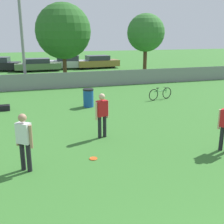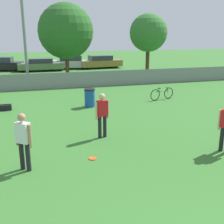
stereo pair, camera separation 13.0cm
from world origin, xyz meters
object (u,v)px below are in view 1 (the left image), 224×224
at_px(tree_near_pole, 63,31).
at_px(frisbee_disc, 93,159).
at_px(light_pole, 19,1).
at_px(tree_far_right, 146,33).
at_px(parked_car_olive, 38,65).
at_px(parked_car_tan, 98,62).
at_px(bicycle_sideline, 160,94).
at_px(trash_bin, 88,98).
at_px(player_receiver_white, 24,138).
at_px(player_defender_red, 102,112).
at_px(gear_bag_sideline, 3,108).
at_px(parked_car_silver, 68,62).

bearing_deg(tree_near_pole, frisbee_disc, -95.25).
relative_size(light_pole, tree_far_right, 1.83).
relative_size(light_pole, parked_car_olive, 2.18).
bearing_deg(parked_car_tan, tree_far_right, -77.45).
relative_size(parked_car_olive, parked_car_tan, 0.95).
height_order(bicycle_sideline, trash_bin, trash_bin).
relative_size(tree_near_pole, player_receiver_white, 3.69).
bearing_deg(parked_car_tan, player_receiver_white, -113.95).
bearing_deg(player_defender_red, player_receiver_white, -161.20).
bearing_deg(gear_bag_sideline, parked_car_silver, 70.40).
relative_size(tree_far_right, frisbee_disc, 21.67).
bearing_deg(trash_bin, parked_car_olive, 96.07).
relative_size(trash_bin, parked_car_olive, 0.21).
height_order(bicycle_sideline, gear_bag_sideline, bicycle_sideline).
xyz_separation_m(frisbee_disc, parked_car_silver, (2.86, 22.93, 0.67)).
distance_m(tree_near_pole, bicycle_sideline, 10.40).
bearing_deg(tree_far_right, tree_near_pole, 176.43).
relative_size(frisbee_disc, trash_bin, 0.26).
bearing_deg(gear_bag_sideline, frisbee_disc, -66.62).
height_order(bicycle_sideline, parked_car_silver, parked_car_silver).
distance_m(player_defender_red, bicycle_sideline, 6.93).
bearing_deg(trash_bin, parked_car_silver, 84.56).
relative_size(player_receiver_white, frisbee_disc, 6.65).
height_order(trash_bin, parked_car_olive, parked_car_olive).
bearing_deg(light_pole, tree_near_pole, 41.38).
distance_m(light_pole, trash_bin, 8.84).
height_order(player_receiver_white, parked_car_silver, player_receiver_white).
xyz_separation_m(gear_bag_sideline, parked_car_silver, (5.77, 16.20, 0.54)).
xyz_separation_m(frisbee_disc, trash_bin, (1.27, 6.24, 0.46)).
xyz_separation_m(parked_car_olive, parked_car_tan, (6.41, 0.60, 0.05)).
distance_m(frisbee_disc, gear_bag_sideline, 7.33).
xyz_separation_m(player_defender_red, bicycle_sideline, (4.84, 4.93, -0.60)).
bearing_deg(player_receiver_white, parked_car_silver, 118.29).
distance_m(gear_bag_sideline, parked_car_tan, 18.16).
relative_size(player_defender_red, gear_bag_sideline, 2.67).
xyz_separation_m(trash_bin, parked_car_tan, (4.74, 16.30, 0.21)).
bearing_deg(bicycle_sideline, frisbee_disc, -144.06).
xyz_separation_m(tree_near_pole, parked_car_tan, (4.59, 7.04, -3.17)).
bearing_deg(player_receiver_white, parked_car_tan, 110.73).
bearing_deg(bicycle_sideline, parked_car_tan, 74.54).
bearing_deg(parked_car_olive, parked_car_silver, 17.61).
xyz_separation_m(tree_near_pole, player_defender_red, (-0.67, -13.79, -2.90)).
distance_m(player_receiver_white, gear_bag_sideline, 7.01).
distance_m(frisbee_disc, parked_car_olive, 21.94).
xyz_separation_m(player_defender_red, frisbee_disc, (-0.75, -1.70, -0.93)).
bearing_deg(light_pole, player_receiver_white, -90.93).
height_order(player_defender_red, trash_bin, player_defender_red).
relative_size(tree_near_pole, bicycle_sideline, 3.73).
xyz_separation_m(tree_near_pole, trash_bin, (-0.15, -9.26, -3.37)).
bearing_deg(parked_car_silver, tree_near_pole, -89.19).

